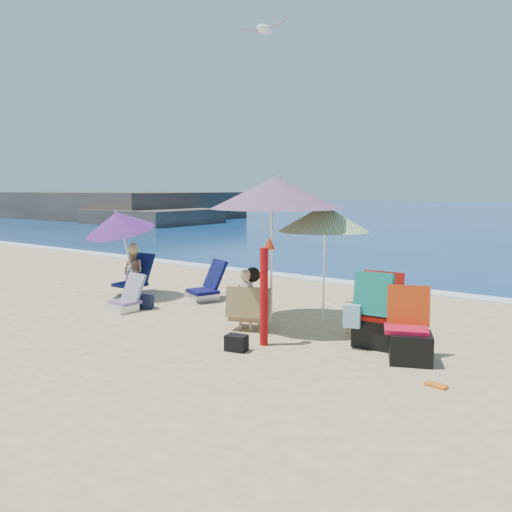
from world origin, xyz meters
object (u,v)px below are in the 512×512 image
Objects in this scene: umbrella_turquoise at (276,193)px; chair_rainbow at (125,301)px; umbrella_striped at (324,218)px; umbrella_blue at (119,222)px; furled_umbrella at (265,286)px; camp_chair_left at (410,340)px; seagull at (264,29)px; person_center at (247,300)px; person_left at (134,271)px; chair_navy at (205,289)px; camp_chair_right at (376,319)px.

chair_rainbow is at bearing -163.21° from umbrella_turquoise.
umbrella_turquoise is 0.87m from umbrella_striped.
umbrella_blue is 1.80m from chair_rainbow.
furled_umbrella reaches higher than camp_chair_left.
chair_rainbow is at bearing -135.45° from seagull.
umbrella_turquoise is 1.73m from person_center.
person_left is (-3.61, 0.89, 0.01)m from person_center.
umbrella_striped is at bearing 8.66° from umbrella_blue.
umbrella_turquoise reaches higher than umbrella_blue.
person_center is at bearing 5.46° from chair_rainbow.
camp_chair_left is (1.88, 0.50, -0.55)m from furled_umbrella.
umbrella_blue is at bearing 144.26° from chair_rainbow.
seagull reaches higher than umbrella_striped.
chair_navy is at bearing 146.93° from person_center.
person_left is (-4.26, 1.34, -0.35)m from furled_umbrella.
chair_navy is at bearing 175.15° from umbrella_striped.
chair_navy is at bearing 160.68° from umbrella_turquoise.
furled_umbrella is at bearing -33.51° from chair_navy.
chair_navy is (-2.74, 0.23, -1.49)m from umbrella_striped.
chair_rainbow is 0.69× the size of camp_chair_left.
umbrella_striped is 1.82× the size of camp_chair_right.
chair_rainbow is (0.96, -0.69, -1.35)m from umbrella_blue.
umbrella_blue is 4.30m from furled_umbrella.
furled_umbrella is 1.66× the size of chair_navy.
camp_chair_right is (1.27, 0.84, -0.44)m from furled_umbrella.
person_center is 1.15× the size of seagull.
umbrella_turquoise is 2.63× the size of chair_navy.
person_center is (-2.52, -0.05, 0.19)m from camp_chair_left.
seagull is at bearing 155.92° from camp_chair_left.
umbrella_turquoise is at bearing -46.93° from seagull.
umbrella_turquoise is 1.70m from furled_umbrella.
umbrella_striped is 1.29× the size of furled_umbrella.
umbrella_blue is at bearing -158.84° from seagull.
person_center is (-0.65, 0.45, -0.36)m from furled_umbrella.
person_left is (-4.31, -0.20, -1.22)m from umbrella_striped.
seagull is (-2.67, 1.12, 4.53)m from camp_chair_right.
person_center is (2.03, -1.32, 0.26)m from chair_navy.
umbrella_striped is 4.49m from person_left.
person_center is at bearing -168.47° from camp_chair_right.
umbrella_striped is (0.57, 0.53, -0.40)m from umbrella_turquoise.
person_left is at bearing 103.56° from umbrella_blue.
person_center is at bearing -33.07° from chair_navy.
umbrella_turquoise is 4.09m from person_left.
seagull is at bearing 157.20° from camp_chair_right.
chair_navy reaches higher than chair_rainbow.
camp_chair_right is at bearing -0.63° from umbrella_blue.
umbrella_striped is at bearing 22.37° from chair_rainbow.
chair_navy is 1.66m from person_left.
camp_chair_left reaches higher than chair_navy.
umbrella_turquoise is 2.46× the size of person_center.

